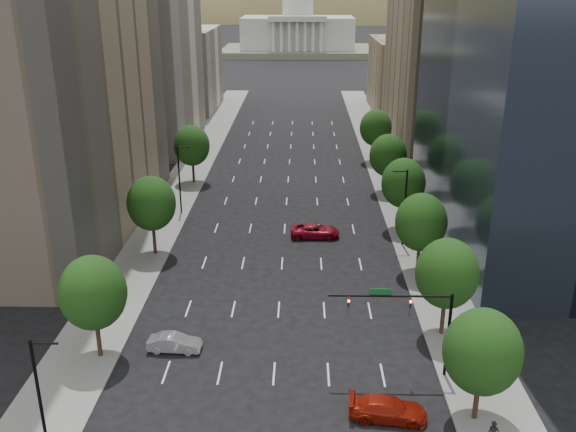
# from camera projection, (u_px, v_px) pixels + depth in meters

# --- Properties ---
(sidewalk_left) EXTENTS (6.00, 200.00, 0.15)m
(sidewalk_left) POSITION_uv_depth(u_px,v_px,m) (158.00, 227.00, 76.53)
(sidewalk_left) COLOR slate
(sidewalk_left) RESTS_ON ground
(sidewalk_right) EXTENTS (6.00, 200.00, 0.15)m
(sidewalk_right) POSITION_uv_depth(u_px,v_px,m) (413.00, 229.00, 75.88)
(sidewalk_right) COLOR slate
(sidewalk_right) RESTS_ON ground
(midrise_cream_left) EXTENTS (14.00, 30.00, 35.00)m
(midrise_cream_left) POSITION_uv_depth(u_px,v_px,m) (150.00, 45.00, 110.80)
(midrise_cream_left) COLOR beige
(midrise_cream_left) RESTS_ON ground
(filler_left) EXTENTS (14.00, 26.00, 18.00)m
(filler_left) POSITION_uv_depth(u_px,v_px,m) (185.00, 69.00, 144.67)
(filler_left) COLOR beige
(filler_left) RESTS_ON ground
(parking_tan_right) EXTENTS (14.00, 30.00, 30.00)m
(parking_tan_right) POSITION_uv_depth(u_px,v_px,m) (436.00, 62.00, 107.83)
(parking_tan_right) COLOR #8C7759
(parking_tan_right) RESTS_ON ground
(filler_right) EXTENTS (14.00, 26.00, 16.00)m
(filler_right) POSITION_uv_depth(u_px,v_px,m) (404.00, 76.00, 141.17)
(filler_right) COLOR #8C7759
(filler_right) RESTS_ON ground
(tree_right_0) EXTENTS (5.20, 5.20, 8.39)m
(tree_right_0) POSITION_uv_depth(u_px,v_px,m) (482.00, 352.00, 41.30)
(tree_right_0) COLOR #382316
(tree_right_0) RESTS_ON ground
(tree_right_1) EXTENTS (5.20, 5.20, 8.75)m
(tree_right_1) POSITION_uv_depth(u_px,v_px,m) (447.00, 274.00, 51.46)
(tree_right_1) COLOR #382316
(tree_right_1) RESTS_ON ground
(tree_right_2) EXTENTS (5.20, 5.20, 8.61)m
(tree_right_2) POSITION_uv_depth(u_px,v_px,m) (421.00, 222.00, 62.74)
(tree_right_2) COLOR #382316
(tree_right_2) RESTS_ON ground
(tree_right_3) EXTENTS (5.20, 5.20, 8.89)m
(tree_right_3) POSITION_uv_depth(u_px,v_px,m) (403.00, 183.00, 73.86)
(tree_right_3) COLOR #382316
(tree_right_3) RESTS_ON ground
(tree_right_4) EXTENTS (5.20, 5.20, 8.46)m
(tree_right_4) POSITION_uv_depth(u_px,v_px,m) (388.00, 155.00, 87.11)
(tree_right_4) COLOR #382316
(tree_right_4) RESTS_ON ground
(tree_right_5) EXTENTS (5.20, 5.20, 8.75)m
(tree_right_5) POSITION_uv_depth(u_px,v_px,m) (376.00, 128.00, 101.97)
(tree_right_5) COLOR #382316
(tree_right_5) RESTS_ON ground
(tree_left_0) EXTENTS (5.20, 5.20, 8.75)m
(tree_left_0) POSITION_uv_depth(u_px,v_px,m) (93.00, 293.00, 48.31)
(tree_left_0) COLOR #382316
(tree_left_0) RESTS_ON ground
(tree_left_1) EXTENTS (5.20, 5.20, 8.97)m
(tree_left_1) POSITION_uv_depth(u_px,v_px,m) (151.00, 203.00, 66.94)
(tree_left_1) COLOR #382316
(tree_left_1) RESTS_ON ground
(tree_left_2) EXTENTS (5.20, 5.20, 8.68)m
(tree_left_2) POSITION_uv_depth(u_px,v_px,m) (192.00, 146.00, 91.36)
(tree_left_2) COLOR #382316
(tree_left_2) RESTS_ON ground
(streetlight_rn) EXTENTS (1.70, 0.20, 9.00)m
(streetlight_rn) POSITION_uv_depth(u_px,v_px,m) (404.00, 206.00, 69.57)
(streetlight_rn) COLOR black
(streetlight_rn) RESTS_ON ground
(streetlight_ls) EXTENTS (1.70, 0.20, 9.00)m
(streetlight_ls) POSITION_uv_depth(u_px,v_px,m) (41.00, 401.00, 37.39)
(streetlight_ls) COLOR black
(streetlight_ls) RESTS_ON ground
(streetlight_ln) EXTENTS (1.70, 0.20, 9.00)m
(streetlight_ln) POSITION_uv_depth(u_px,v_px,m) (180.00, 178.00, 79.48)
(streetlight_ln) COLOR black
(streetlight_ln) RESTS_ON ground
(traffic_signal) EXTENTS (9.12, 0.40, 7.38)m
(traffic_signal) POSITION_uv_depth(u_px,v_px,m) (416.00, 316.00, 46.12)
(traffic_signal) COLOR black
(traffic_signal) RESTS_ON ground
(capitol) EXTENTS (60.00, 40.00, 35.20)m
(capitol) POSITION_uv_depth(u_px,v_px,m) (298.00, 32.00, 250.65)
(capitol) COLOR #596647
(capitol) RESTS_ON ground
(foothills) EXTENTS (720.00, 413.00, 263.00)m
(foothills) POSITION_uv_depth(u_px,v_px,m) (337.00, 54.00, 593.38)
(foothills) COLOR brown
(foothills) RESTS_ON ground
(car_red_near) EXTENTS (5.57, 2.78, 1.55)m
(car_red_near) POSITION_uv_depth(u_px,v_px,m) (388.00, 409.00, 43.00)
(car_red_near) COLOR #9A190B
(car_red_near) RESTS_ON ground
(car_silver) EXTENTS (4.42, 1.72, 1.43)m
(car_silver) POSITION_uv_depth(u_px,v_px,m) (175.00, 343.00, 50.92)
(car_silver) COLOR #A8A9AE
(car_silver) RESTS_ON ground
(car_red_far) EXTENTS (5.77, 2.78, 1.59)m
(car_red_far) POSITION_uv_depth(u_px,v_px,m) (315.00, 231.00, 73.44)
(car_red_far) COLOR maroon
(car_red_far) RESTS_ON ground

